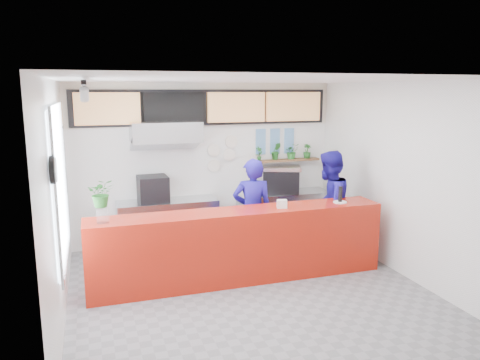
{
  "coord_description": "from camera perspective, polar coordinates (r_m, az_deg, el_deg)",
  "views": [
    {
      "loc": [
        -2.08,
        -6.03,
        2.86
      ],
      "look_at": [
        0.1,
        0.7,
        1.5
      ],
      "focal_mm": 35.0,
      "sensor_mm": 36.0,
      "label": 1
    }
  ],
  "objects": [
    {
      "name": "ceiling",
      "position": [
        6.38,
        1.11,
        12.13
      ],
      "size": [
        5.0,
        5.0,
        0.0
      ],
      "primitive_type": "plane",
      "rotation": [
        3.14,
        0.0,
        0.0
      ],
      "color": "silver"
    },
    {
      "name": "menu_board_mid_right",
      "position": [
        8.83,
        -0.46,
        8.86
      ],
      "size": [
        1.1,
        0.1,
        0.55
      ],
      "primitive_type": "cube",
      "color": "tan",
      "rests_on": "wall_back"
    },
    {
      "name": "espresso_machine",
      "position": [
        9.11,
        4.98,
        -0.17
      ],
      "size": [
        0.82,
        0.7,
        0.44
      ],
      "primitive_type": "cube",
      "rotation": [
        0.0,
        0.0,
        -0.36
      ],
      "color": "black",
      "rests_on": "right_bench"
    },
    {
      "name": "glass_vase",
      "position": [
        6.58,
        -16.39,
        -4.15
      ],
      "size": [
        0.19,
        0.19,
        0.21
      ],
      "primitive_type": "cylinder",
      "rotation": [
        0.0,
        0.0,
        0.11
      ],
      "color": "silver",
      "rests_on": "service_counter"
    },
    {
      "name": "dec_plate_d",
      "position": [
        8.94,
        -1.06,
        4.71
      ],
      "size": [
        0.24,
        0.03,
        0.24
      ],
      "primitive_type": "cylinder",
      "rotation": [
        1.57,
        0.0,
        0.0
      ],
      "color": "silver",
      "rests_on": "wall_back"
    },
    {
      "name": "espresso_tray",
      "position": [
        9.07,
        5.01,
        1.47
      ],
      "size": [
        0.88,
        0.74,
        0.07
      ],
      "primitive_type": "cube",
      "rotation": [
        0.0,
        0.0,
        -0.34
      ],
      "color": "#ABACB2",
      "rests_on": "espresso_machine"
    },
    {
      "name": "menu_board_mid_left",
      "position": [
        8.55,
        -7.98,
        8.69
      ],
      "size": [
        1.1,
        0.1,
        0.55
      ],
      "primitive_type": "cube",
      "color": "black",
      "rests_on": "wall_back"
    },
    {
      "name": "photo_frame_a",
      "position": [
        9.13,
        2.54,
        5.46
      ],
      "size": [
        0.2,
        0.02,
        0.25
      ],
      "primitive_type": "cube",
      "color": "#598CBF",
      "rests_on": "wall_back"
    },
    {
      "name": "photo_frame_d",
      "position": [
        9.16,
        2.53,
        3.9
      ],
      "size": [
        0.2,
        0.02,
        0.25
      ],
      "primitive_type": "cube",
      "color": "#598CBF",
      "rests_on": "wall_back"
    },
    {
      "name": "soffit",
      "position": [
        8.75,
        -4.23,
        8.82
      ],
      "size": [
        4.8,
        0.04,
        0.65
      ],
      "primitive_type": "cube",
      "color": "black",
      "rests_on": "wall_back"
    },
    {
      "name": "wall_clock_rim",
      "position": [
        5.21,
        -21.89,
        1.14
      ],
      "size": [
        0.05,
        0.3,
        0.3
      ],
      "primitive_type": "cylinder",
      "rotation": [
        0.0,
        1.57,
        0.0
      ],
      "color": "black",
      "rests_on": "wall_left"
    },
    {
      "name": "wall_right",
      "position": [
        7.7,
        18.94,
        0.1
      ],
      "size": [
        0.0,
        5.0,
        5.0
      ],
      "primitive_type": "plane",
      "rotation": [
        1.57,
        0.0,
        -1.57
      ],
      "color": "white",
      "rests_on": "ground"
    },
    {
      "name": "floor",
      "position": [
        6.99,
        1.01,
        -13.26
      ],
      "size": [
        5.0,
        5.0,
        0.0
      ],
      "primitive_type": "plane",
      "color": "slate",
      "rests_on": "ground"
    },
    {
      "name": "herb_a",
      "position": [
        9.07,
        2.34,
        3.25
      ],
      "size": [
        0.17,
        0.14,
        0.27
      ],
      "primitive_type": "imported",
      "rotation": [
        0.0,
        0.0,
        0.3
      ],
      "color": "#226122",
      "rests_on": "herb_shelf"
    },
    {
      "name": "wall_back",
      "position": [
        8.89,
        -4.19,
        2.05
      ],
      "size": [
        5.0,
        0.0,
        5.0
      ],
      "primitive_type": "plane",
      "rotation": [
        1.57,
        0.0,
        0.0
      ],
      "color": "white",
      "rests_on": "ground"
    },
    {
      "name": "dec_plate_b",
      "position": [
        8.96,
        -1.36,
        3.11
      ],
      "size": [
        0.24,
        0.03,
        0.24
      ],
      "primitive_type": "cylinder",
      "rotation": [
        1.57,
        0.0,
        0.0
      ],
      "color": "silver",
      "rests_on": "wall_back"
    },
    {
      "name": "prep_bench",
      "position": [
        8.68,
        -8.78,
        -5.38
      ],
      "size": [
        1.8,
        0.6,
        0.9
      ],
      "primitive_type": "cube",
      "color": "#B2B5BA",
      "rests_on": "ground"
    },
    {
      "name": "photo_frame_b",
      "position": [
        9.24,
        4.29,
        5.5
      ],
      "size": [
        0.2,
        0.02,
        0.25
      ],
      "primitive_type": "cube",
      "color": "#598CBF",
      "rests_on": "wall_back"
    },
    {
      "name": "herb_b",
      "position": [
        9.2,
        4.42,
        3.54
      ],
      "size": [
        0.21,
        0.19,
        0.34
      ],
      "primitive_type": "imported",
      "rotation": [
        0.0,
        0.0,
        -0.19
      ],
      "color": "#226122",
      "rests_on": "herb_shelf"
    },
    {
      "name": "herb_d",
      "position": [
        9.47,
        8.18,
        3.5
      ],
      "size": [
        0.17,
        0.16,
        0.28
      ],
      "primitive_type": "imported",
      "rotation": [
        0.0,
        0.0,
        0.08
      ],
      "color": "#226122",
      "rests_on": "herb_shelf"
    },
    {
      "name": "photo_frame_e",
      "position": [
        9.27,
        4.27,
        3.97
      ],
      "size": [
        0.2,
        0.02,
        0.25
      ],
      "primitive_type": "cube",
      "color": "#598CBF",
      "rests_on": "wall_back"
    },
    {
      "name": "white_plate",
      "position": [
        7.63,
        12.09,
        -2.65
      ],
      "size": [
        0.22,
        0.22,
        0.02
      ],
      "primitive_type": "cylinder",
      "rotation": [
        0.0,
        0.0,
        -0.02
      ],
      "color": "silver",
      "rests_on": "service_counter"
    },
    {
      "name": "dec_plate_c",
      "position": [
        8.9,
        -3.2,
        1.75
      ],
      "size": [
        0.24,
        0.03,
        0.24
      ],
      "primitive_type": "cylinder",
      "rotation": [
        1.57,
        0.0,
        0.0
      ],
      "color": "silver",
      "rests_on": "wall_back"
    },
    {
      "name": "wall_clock_face",
      "position": [
        5.21,
        -21.56,
        1.16
      ],
      "size": [
        0.02,
        0.26,
        0.26
      ],
      "primitive_type": "cylinder",
      "rotation": [
        0.0,
        1.57,
        0.0
      ],
      "color": "white",
      "rests_on": "wall_left"
    },
    {
      "name": "hood_lip",
      "position": [
        8.33,
        -9.02,
        4.47
      ],
      "size": [
        1.2,
        0.69,
        0.31
      ],
      "primitive_type": "cube",
      "rotation": [
        -0.35,
        0.0,
        0.0
      ],
      "color": "#B2B5BA",
      "rests_on": "ceiling"
    },
    {
      "name": "dec_plate_a",
      "position": [
        8.86,
        -3.23,
        3.66
      ],
      "size": [
        0.24,
        0.03,
        0.24
      ],
      "primitive_type": "cylinder",
      "rotation": [
        1.57,
        0.0,
        0.0
      ],
      "color": "silver",
      "rests_on": "wall_back"
    },
    {
      "name": "right_bench",
      "position": [
        9.3,
        5.38,
        -4.2
      ],
      "size": [
        1.8,
        0.6,
        0.9
      ],
      "primitive_type": "cube",
      "color": "#B2B5BA",
      "rests_on": "ground"
    },
    {
      "name": "photo_frame_c",
      "position": [
        9.36,
        6.0,
        5.54
      ],
      "size": [
        0.2,
        0.02,
        0.25
      ],
      "primitive_type": "cube",
      "color": "#598CBF",
      "rests_on": "wall_back"
    },
    {
      "name": "service_counter",
      "position": [
        7.15,
        -0.02,
        -7.98
      ],
      "size": [
        4.5,
        0.6,
        1.1
      ],
      "primitive_type": "cube",
      "color": "#A41A0B",
      "rests_on": "ground"
    },
    {
      "name": "cream_band",
      "position": [
        8.78,
        -4.28,
        9.15
      ],
      "size": [
        5.0,
        0.02,
        0.8
      ],
      "primitive_type": "cube",
      "color": "beige",
      "rests_on": "wall_back"
    },
    {
      "name": "pepper_mill",
      "position": [
        7.6,
        12.13,
        -1.69
      ],
      "size": [
        0.07,
        0.07,
        0.25
      ],
      "primitive_type": "cylinder",
      "rotation": [
        0.0,
        0.0,
        0.23
      ],
      "color": "black",
      "rests_on": "white_plate"
    },
    {
      "name": "menu_board_far_left",
      "position": [
        8.43,
        -15.85,
        8.36
      ],
      "size": [
        1.1,
        0.1,
        0.55
      ],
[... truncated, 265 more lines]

